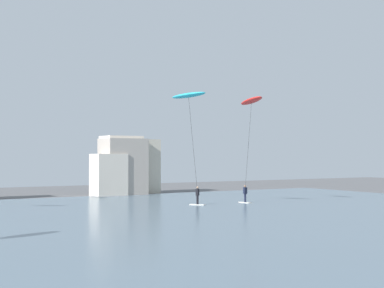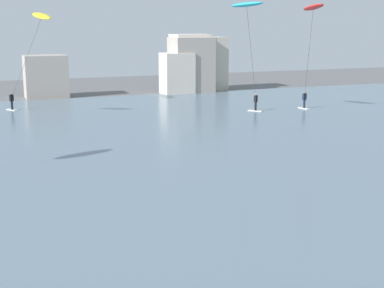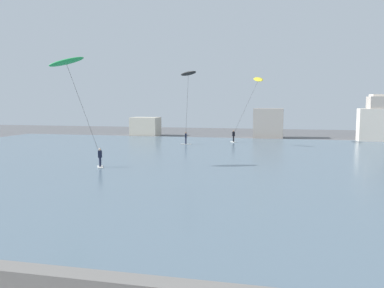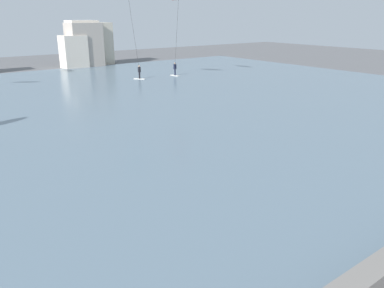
{
  "view_description": "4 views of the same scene",
  "coord_description": "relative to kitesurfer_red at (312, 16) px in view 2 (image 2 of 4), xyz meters",
  "views": [
    {
      "loc": [
        -11.47,
        -2.46,
        4.57
      ],
      "look_at": [
        0.18,
        16.97,
        5.0
      ],
      "focal_mm": 54.07,
      "sensor_mm": 36.0,
      "label": 1
    },
    {
      "loc": [
        -9.15,
        -4.79,
        8.18
      ],
      "look_at": [
        -0.33,
        17.52,
        3.03
      ],
      "focal_mm": 53.42,
      "sensor_mm": 36.0,
      "label": 2
    },
    {
      "loc": [
        1.76,
        -5.72,
        5.81
      ],
      "look_at": [
        -2.26,
        11.59,
        3.92
      ],
      "focal_mm": 38.32,
      "sensor_mm": 36.0,
      "label": 3
    },
    {
      "loc": [
        -8.14,
        0.08,
        7.51
      ],
      "look_at": [
        0.2,
        11.02,
        2.93
      ],
      "focal_mm": 36.41,
      "sensor_mm": 36.0,
      "label": 4
    }
  ],
  "objects": [
    {
      "name": "kitesurfer_cyan",
      "position": [
        -6.34,
        0.15,
        0.22
      ],
      "size": [
        4.02,
        4.84,
        9.78
      ],
      "color": "silver",
      "rests_on": "water_bay"
    },
    {
      "name": "kitesurfer_red",
      "position": [
        0.0,
        0.0,
        0.0
      ],
      "size": [
        1.85,
        4.54,
        9.72
      ],
      "color": "silver",
      "rests_on": "water_bay"
    },
    {
      "name": "water_bay",
      "position": [
        -19.69,
        -8.37,
        -8.58
      ],
      "size": [
        84.0,
        52.0,
        0.1
      ],
      "primitive_type": "cube",
      "color": "slate",
      "rests_on": "ground"
    },
    {
      "name": "far_shore_buildings",
      "position": [
        -9.83,
        19.19,
        -5.77
      ],
      "size": [
        43.49,
        5.03,
        6.73
      ],
      "color": "beige",
      "rests_on": "ground"
    },
    {
      "name": "kitesurfer_yellow",
      "position": [
        -22.21,
        11.74,
        -0.81
      ],
      "size": [
        4.76,
        3.08,
        9.16
      ],
      "color": "silver",
      "rests_on": "water_bay"
    }
  ]
}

